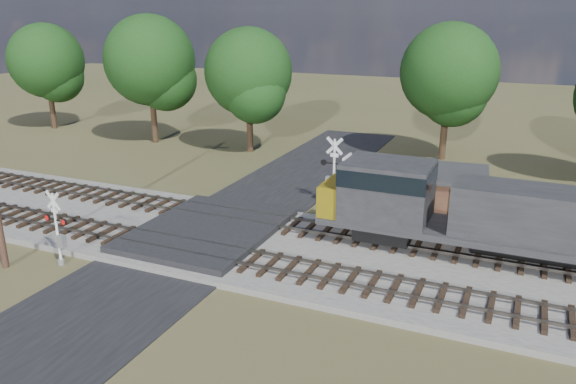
% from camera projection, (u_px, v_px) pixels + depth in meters
% --- Properties ---
extents(ground, '(160.00, 160.00, 0.00)m').
position_uv_depth(ground, '(203.00, 240.00, 30.49)').
color(ground, '#424424').
rests_on(ground, ground).
extents(ballast_bed, '(140.00, 10.00, 0.30)m').
position_uv_depth(ballast_bed, '(386.00, 266.00, 27.08)').
color(ballast_bed, gray).
rests_on(ballast_bed, ground).
extents(road, '(7.00, 60.00, 0.08)m').
position_uv_depth(road, '(203.00, 240.00, 30.48)').
color(road, black).
rests_on(road, ground).
extents(crossing_panel, '(7.00, 9.00, 0.62)m').
position_uv_depth(crossing_panel, '(207.00, 232.00, 30.83)').
color(crossing_panel, '#262628').
rests_on(crossing_panel, ground).
extents(track_near, '(140.00, 2.60, 0.33)m').
position_uv_depth(track_near, '(236.00, 257.00, 27.43)').
color(track_near, black).
rests_on(track_near, ballast_bed).
extents(track_far, '(140.00, 2.60, 0.33)m').
position_uv_depth(track_far, '(278.00, 223.00, 31.79)').
color(track_far, black).
rests_on(track_far, ballast_bed).
extents(crossing_signal_near, '(1.53, 0.36, 3.80)m').
position_uv_depth(crossing_signal_near, '(59.00, 235.00, 27.10)').
color(crossing_signal_near, silver).
rests_on(crossing_signal_near, ground).
extents(crossing_signal_far, '(1.80, 0.39, 4.45)m').
position_uv_depth(crossing_signal_far, '(332.00, 177.00, 35.47)').
color(crossing_signal_far, silver).
rests_on(crossing_signal_far, ground).
extents(equipment_shed, '(5.06, 5.06, 3.18)m').
position_uv_depth(equipment_shed, '(444.00, 197.00, 32.42)').
color(equipment_shed, '#4E2A21').
rests_on(equipment_shed, ground).
extents(treeline, '(84.08, 12.61, 11.65)m').
position_uv_depth(treeline, '(407.00, 77.00, 43.02)').
color(treeline, black).
rests_on(treeline, ground).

